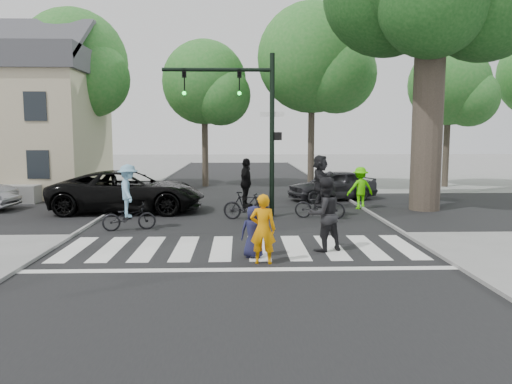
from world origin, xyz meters
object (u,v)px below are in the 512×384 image
at_px(cyclist_left, 129,202).
at_px(car_suv, 128,191).
at_px(pedestrian_adult, 324,214).
at_px(cyclist_mid, 246,195).
at_px(cyclist_right, 320,190).
at_px(pedestrian_woman, 263,229).
at_px(traffic_signal, 249,112).
at_px(pedestrian_child, 253,232).
at_px(car_grey, 332,185).

relative_size(cyclist_left, car_suv, 0.36).
bearing_deg(pedestrian_adult, cyclist_mid, -90.15).
height_order(cyclist_mid, car_suv, cyclist_mid).
relative_size(cyclist_left, cyclist_right, 0.92).
xyz_separation_m(pedestrian_woman, car_suv, (-4.95, 8.04, -0.02)).
relative_size(traffic_signal, pedestrian_child, 4.54).
relative_size(pedestrian_child, cyclist_right, 0.57).
bearing_deg(pedestrian_adult, pedestrian_woman, 14.42).
bearing_deg(pedestrian_child, cyclist_mid, -80.19).
distance_m(cyclist_left, car_grey, 10.51).
height_order(pedestrian_child, pedestrian_adult, pedestrian_adult).
distance_m(pedestrian_child, cyclist_left, 5.34).
distance_m(traffic_signal, pedestrian_woman, 7.52).
xyz_separation_m(pedestrian_adult, cyclist_left, (-5.78, 2.99, -0.06)).
distance_m(pedestrian_adult, cyclist_mid, 5.22).
height_order(traffic_signal, car_grey, traffic_signal).
xyz_separation_m(traffic_signal, pedestrian_woman, (0.19, -6.87, -3.06)).
distance_m(pedestrian_woman, cyclist_right, 6.74).
bearing_deg(pedestrian_woman, cyclist_right, -103.76).
bearing_deg(cyclist_left, traffic_signal, 33.72).
bearing_deg(cyclist_right, pedestrian_woman, -110.73).
bearing_deg(pedestrian_adult, pedestrian_child, -3.40).
bearing_deg(pedestrian_adult, car_suv, -68.27).
relative_size(pedestrian_woman, car_suv, 0.28).
distance_m(pedestrian_adult, cyclist_right, 5.08).
height_order(pedestrian_woman, cyclist_right, cyclist_right).
relative_size(traffic_signal, car_suv, 1.01).
xyz_separation_m(cyclist_mid, car_suv, (-4.63, 1.95, -0.08)).
bearing_deg(traffic_signal, pedestrian_adult, -71.55).
xyz_separation_m(pedestrian_adult, car_suv, (-6.63, 6.77, -0.16)).
distance_m(pedestrian_child, cyclist_mid, 5.49).
distance_m(car_suv, car_grey, 9.27).
bearing_deg(cyclist_left, pedestrian_adult, -27.32).
bearing_deg(car_suv, pedestrian_child, -147.58).
height_order(pedestrian_woman, pedestrian_child, pedestrian_woman).
bearing_deg(cyclist_mid, car_grey, 51.54).
distance_m(cyclist_left, car_suv, 3.88).
height_order(pedestrian_adult, car_grey, pedestrian_adult).
bearing_deg(pedestrian_child, car_suv, -48.80).
bearing_deg(cyclist_right, car_grey, 74.41).
height_order(pedestrian_child, car_suv, car_suv).
bearing_deg(cyclist_mid, cyclist_left, -154.08).
relative_size(traffic_signal, pedestrian_woman, 3.55).
xyz_separation_m(traffic_signal, pedestrian_adult, (1.87, -5.60, -2.91)).
xyz_separation_m(traffic_signal, cyclist_right, (2.57, -0.57, -2.86)).
relative_size(pedestrian_child, pedestrian_adult, 0.67).
bearing_deg(traffic_signal, car_suv, 166.12).
bearing_deg(pedestrian_child, pedestrian_woman, 117.79).
distance_m(pedestrian_woman, pedestrian_adult, 2.11).
bearing_deg(car_suv, cyclist_left, -167.48).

